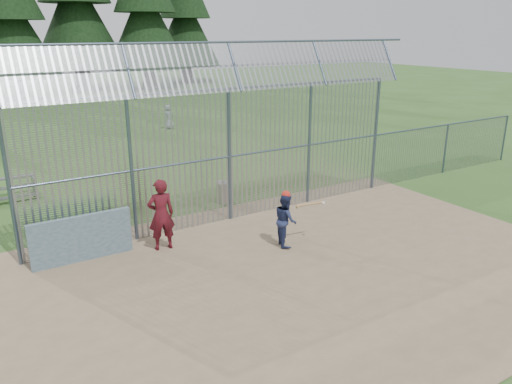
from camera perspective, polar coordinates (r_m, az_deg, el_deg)
ground at (r=12.85m, az=4.77°, el=-7.88°), size 120.00×120.00×0.00m
dirt_infield at (r=12.49m, az=6.15°, el=-8.68°), size 14.00×10.00×0.02m
dugout_wall at (r=13.31m, az=-19.29°, el=-5.02°), size 2.50×0.12×1.20m
batter at (r=13.44m, az=3.40°, el=-3.19°), size 0.75×0.85×1.45m
onlooker at (r=13.33m, az=-10.79°, el=-2.55°), size 0.76×0.55×1.93m
bg_kid_standing at (r=30.24m, az=-9.91°, el=8.47°), size 0.78×0.62×1.41m
batting_gear at (r=13.30m, az=4.28°, el=-0.65°), size 1.24×0.56×0.50m
trash_can at (r=16.86m, az=-3.70°, el=-0.04°), size 0.56×0.56×0.82m
backstop_fence at (r=15.74m, az=2.85°, el=6.13°), size 20.09×0.81×5.30m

